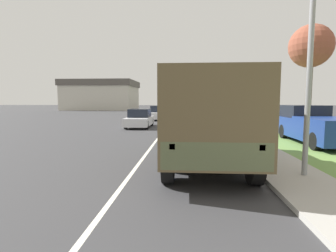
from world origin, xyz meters
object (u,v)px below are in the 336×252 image
(military_truck, at_px, (206,115))
(car_third_ahead, at_px, (188,111))
(car_nearest_ahead, at_px, (140,119))
(car_second_ahead, at_px, (158,113))
(pickup_truck, at_px, (314,125))
(lamp_post, at_px, (303,20))

(military_truck, xyz_separation_m, car_third_ahead, (-0.32, 27.80, -0.89))
(car_nearest_ahead, distance_m, car_third_ahead, 16.24)
(military_truck, bearing_deg, car_third_ahead, 90.66)
(car_second_ahead, height_order, pickup_truck, pickup_truck)
(military_truck, distance_m, pickup_truck, 7.50)
(car_nearest_ahead, distance_m, pickup_truck, 12.38)
(car_nearest_ahead, bearing_deg, pickup_truck, -35.89)
(car_second_ahead, bearing_deg, car_nearest_ahead, -94.40)
(car_nearest_ahead, relative_size, car_second_ahead, 0.96)
(pickup_truck, distance_m, lamp_post, 7.81)
(military_truck, relative_size, car_third_ahead, 1.54)
(military_truck, xyz_separation_m, lamp_post, (2.34, -1.43, 2.54))
(car_third_ahead, xyz_separation_m, pickup_truck, (6.04, -23.00, 0.17))
(car_third_ahead, bearing_deg, lamp_post, -84.81)
(car_second_ahead, bearing_deg, lamp_post, -74.47)
(car_third_ahead, bearing_deg, car_nearest_ahead, -104.23)
(military_truck, height_order, pickup_truck, military_truck)
(car_third_ahead, bearing_deg, car_second_ahead, -113.93)
(car_second_ahead, distance_m, lamp_post, 22.74)
(military_truck, bearing_deg, car_second_ahead, 100.32)
(car_nearest_ahead, distance_m, car_second_ahead, 8.18)
(car_third_ahead, relative_size, lamp_post, 0.63)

